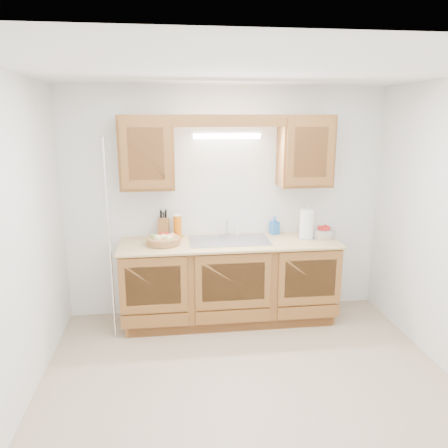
{
  "coord_description": "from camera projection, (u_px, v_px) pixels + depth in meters",
  "views": [
    {
      "loc": [
        -0.61,
        -3.2,
        2.18
      ],
      "look_at": [
        -0.1,
        0.85,
        1.17
      ],
      "focal_mm": 35.0,
      "sensor_mm": 36.0,
      "label": 1
    }
  ],
  "objects": [
    {
      "name": "countertop",
      "position": [
        230.0,
        243.0,
        4.61
      ],
      "size": [
        2.3,
        0.63,
        0.04
      ],
      "primitive_type": "cube",
      "color": "#DCB973",
      "rests_on": "base_cabinets"
    },
    {
      "name": "upper_cabinet_left",
      "position": [
        147.0,
        153.0,
        4.43
      ],
      "size": [
        0.55,
        0.33,
        0.75
      ],
      "primitive_type": "cube",
      "color": "brown",
      "rests_on": "room"
    },
    {
      "name": "fruit_basket",
      "position": [
        163.0,
        240.0,
        4.49
      ],
      "size": [
        0.43,
        0.43,
        0.11
      ],
      "rotation": [
        0.0,
        0.0,
        -0.28
      ],
      "color": "#B17C47",
      "rests_on": "countertop"
    },
    {
      "name": "fluorescent_fixture",
      "position": [
        227.0,
        135.0,
        4.56
      ],
      "size": [
        0.76,
        0.08,
        0.08
      ],
      "color": "white",
      "rests_on": "room"
    },
    {
      "name": "paper_towel",
      "position": [
        307.0,
        225.0,
        4.67
      ],
      "size": [
        0.18,
        0.18,
        0.37
      ],
      "rotation": [
        0.0,
        0.0,
        -0.1
      ],
      "color": "silver",
      "rests_on": "countertop"
    },
    {
      "name": "knife_block",
      "position": [
        164.0,
        228.0,
        4.7
      ],
      "size": [
        0.13,
        0.19,
        0.32
      ],
      "rotation": [
        0.0,
        0.0,
        -0.11
      ],
      "color": "brown",
      "rests_on": "countertop"
    },
    {
      "name": "base_cabinets",
      "position": [
        229.0,
        282.0,
        4.73
      ],
      "size": [
        2.2,
        0.6,
        0.86
      ],
      "primitive_type": "cube",
      "color": "brown",
      "rests_on": "ground"
    },
    {
      "name": "sponge",
      "position": [
        178.0,
        236.0,
        4.78
      ],
      "size": [
        0.11,
        0.09,
        0.02
      ],
      "rotation": [
        0.0,
        0.0,
        0.31
      ],
      "color": "#CC333F",
      "rests_on": "countertop"
    },
    {
      "name": "apple_bowl",
      "position": [
        323.0,
        232.0,
        4.74
      ],
      "size": [
        0.34,
        0.34,
        0.14
      ],
      "rotation": [
        0.0,
        0.0,
        0.42
      ],
      "color": "silver",
      "rests_on": "countertop"
    },
    {
      "name": "soap_bottle",
      "position": [
        274.0,
        225.0,
        4.88
      ],
      "size": [
        0.11,
        0.11,
        0.2
      ],
      "primitive_type": "imported",
      "rotation": [
        0.0,
        0.0,
        0.27
      ],
      "color": "blue",
      "rests_on": "countertop"
    },
    {
      "name": "upper_cabinet_right",
      "position": [
        305.0,
        151.0,
        4.63
      ],
      "size": [
        0.55,
        0.33,
        0.75
      ],
      "primitive_type": "cube",
      "color": "brown",
      "rests_on": "room"
    },
    {
      "name": "orange_canister",
      "position": [
        177.0,
        227.0,
        4.69
      ],
      "size": [
        0.1,
        0.1,
        0.26
      ],
      "rotation": [
        0.0,
        0.0,
        -0.13
      ],
      "color": "#D5660B",
      "rests_on": "countertop"
    },
    {
      "name": "sink",
      "position": [
        229.0,
        247.0,
        4.64
      ],
      "size": [
        0.84,
        0.46,
        0.36
      ],
      "color": "#9E9EA3",
      "rests_on": "countertop"
    },
    {
      "name": "wire_shelf_pole",
      "position": [
        110.0,
        243.0,
        4.19
      ],
      "size": [
        0.03,
        0.03,
        2.0
      ],
      "primitive_type": "cylinder",
      "color": "silver",
      "rests_on": "ground"
    },
    {
      "name": "room",
      "position": [
        251.0,
        240.0,
        3.38
      ],
      "size": [
        3.52,
        3.5,
        2.5
      ],
      "color": "tan",
      "rests_on": "ground"
    },
    {
      "name": "outlet_plate",
      "position": [
        309.0,
        210.0,
        4.95
      ],
      "size": [
        0.08,
        0.01,
        0.12
      ],
      "primitive_type": "cube",
      "color": "white",
      "rests_on": "room"
    },
    {
      "name": "valance",
      "position": [
        230.0,
        121.0,
        4.31
      ],
      "size": [
        2.2,
        0.05,
        0.12
      ],
      "primitive_type": "cube",
      "color": "brown",
      "rests_on": "room"
    }
  ]
}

